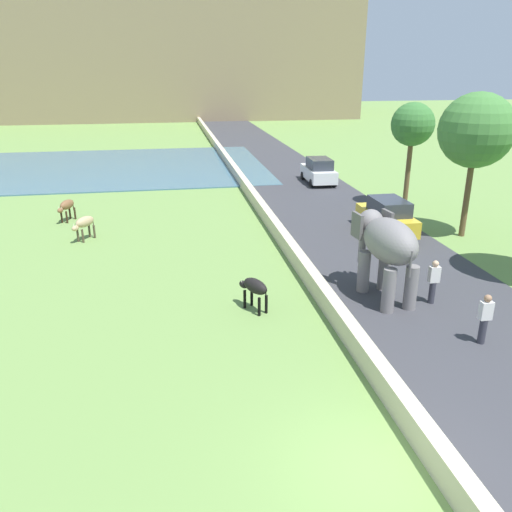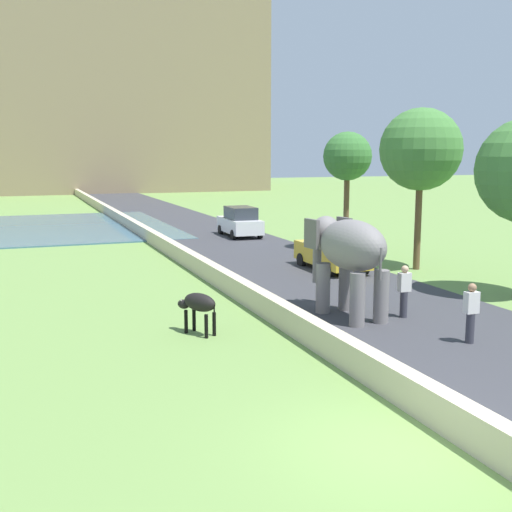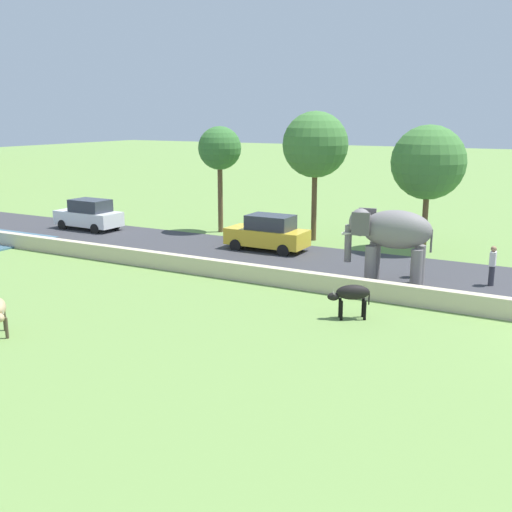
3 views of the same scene
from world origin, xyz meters
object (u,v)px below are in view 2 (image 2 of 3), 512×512
object	(u,v)px
person_trailing	(471,312)
cow_black	(198,304)
elephant	(348,251)
car_yellow	(332,250)
car_white	(240,222)
person_beside_elephant	(404,291)

from	to	relation	value
person_trailing	cow_black	distance (m)	7.15
elephant	car_yellow	bearing A→B (deg)	65.72
elephant	car_white	size ratio (longest dim) A/B	0.87
car_yellow	cow_black	world-z (taller)	car_yellow
person_trailing	cow_black	xyz separation A→B (m)	(-6.26, 3.46, -0.04)
person_beside_elephant	cow_black	distance (m)	6.17
person_beside_elephant	car_yellow	xyz separation A→B (m)	(1.68, 7.81, 0.03)
elephant	person_trailing	size ratio (longest dim) A/B	2.17
car_yellow	person_trailing	bearing A→B (deg)	-98.32
cow_black	person_trailing	bearing A→B (deg)	-28.96
car_white	person_trailing	bearing A→B (deg)	-93.98
cow_black	elephant	bearing A→B (deg)	1.71
elephant	person_trailing	distance (m)	4.12
elephant	car_yellow	xyz separation A→B (m)	(3.18, 7.04, -1.14)
person_trailing	car_white	world-z (taller)	car_white
car_yellow	car_white	bearing A→B (deg)	90.01
car_yellow	cow_black	size ratio (longest dim) A/B	2.92
person_beside_elephant	person_trailing	bearing A→B (deg)	-87.55
person_beside_elephant	car_white	distance (m)	19.60
elephant	car_white	world-z (taller)	elephant
car_white	car_yellow	xyz separation A→B (m)	(0.00, -11.72, 0.00)
person_trailing	elephant	bearing A→B (deg)	114.20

